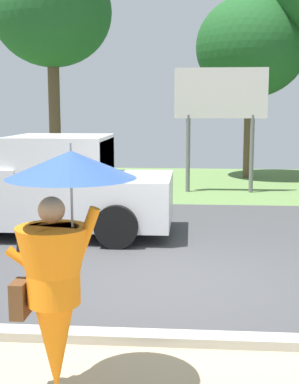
{
  "coord_description": "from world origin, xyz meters",
  "views": [
    {
      "loc": [
        0.16,
        -7.21,
        2.41
      ],
      "look_at": [
        -0.48,
        1.0,
        1.1
      ],
      "focal_mm": 50.01,
      "sensor_mm": 36.0,
      "label": 1
    }
  ],
  "objects_px": {
    "tree_left_far": "(252,47)",
    "tree_center_back": "(52,13)",
    "roadside_billboard": "(221,102)",
    "pickup_truck": "(37,188)",
    "monk_pedestrian": "(58,266)"
  },
  "relations": [
    {
      "from": "monk_pedestrian",
      "to": "roadside_billboard",
      "type": "bearing_deg",
      "value": 78.75
    },
    {
      "from": "tree_left_far",
      "to": "tree_center_back",
      "type": "distance_m",
      "value": 6.6
    },
    {
      "from": "pickup_truck",
      "to": "tree_center_back",
      "type": "distance_m",
      "value": 8.12
    },
    {
      "from": "roadside_billboard",
      "to": "tree_left_far",
      "type": "distance_m",
      "value": 3.93
    },
    {
      "from": "monk_pedestrian",
      "to": "pickup_truck",
      "type": "relative_size",
      "value": 0.41
    },
    {
      "from": "roadside_billboard",
      "to": "tree_left_far",
      "type": "xyz_separation_m",
      "value": [
        1.16,
        3.27,
        1.84
      ]
    },
    {
      "from": "pickup_truck",
      "to": "roadside_billboard",
      "type": "relative_size",
      "value": 1.49
    },
    {
      "from": "monk_pedestrian",
      "to": "pickup_truck",
      "type": "distance_m",
      "value": 6.07
    },
    {
      "from": "tree_left_far",
      "to": "pickup_truck",
      "type": "bearing_deg",
      "value": -119.6
    },
    {
      "from": "monk_pedestrian",
      "to": "roadside_billboard",
      "type": "height_order",
      "value": "roadside_billboard"
    },
    {
      "from": "monk_pedestrian",
      "to": "tree_center_back",
      "type": "xyz_separation_m",
      "value": [
        -3.21,
        12.47,
        4.13
      ]
    },
    {
      "from": "tree_center_back",
      "to": "monk_pedestrian",
      "type": "bearing_deg",
      "value": -75.57
    },
    {
      "from": "tree_left_far",
      "to": "monk_pedestrian",
      "type": "bearing_deg",
      "value": -101.93
    },
    {
      "from": "tree_left_far",
      "to": "tree_center_back",
      "type": "relative_size",
      "value": 0.88
    },
    {
      "from": "tree_left_far",
      "to": "tree_center_back",
      "type": "xyz_separation_m",
      "value": [
        -6.25,
        -1.93,
        0.86
      ]
    }
  ]
}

